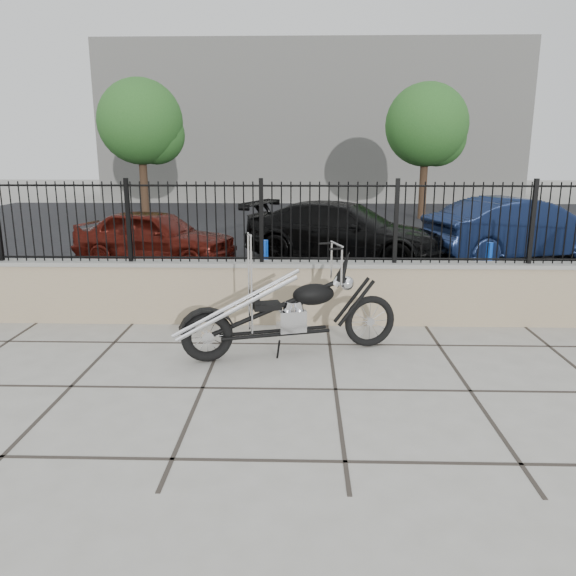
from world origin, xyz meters
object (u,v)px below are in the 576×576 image
(car_red, at_px, (155,237))
(car_blue, at_px, (520,229))
(car_black, at_px, (344,232))
(chopper_motorcycle, at_px, (287,294))

(car_red, distance_m, car_blue, 8.74)
(car_black, bearing_deg, chopper_motorcycle, -167.06)
(chopper_motorcycle, bearing_deg, car_black, 63.27)
(car_red, bearing_deg, car_black, -68.98)
(car_black, xyz_separation_m, car_blue, (4.28, 0.38, 0.05))
(car_red, relative_size, car_blue, 0.83)
(chopper_motorcycle, xyz_separation_m, car_blue, (5.45, 6.73, -0.07))
(chopper_motorcycle, xyz_separation_m, car_red, (-3.25, 5.91, -0.18))
(chopper_motorcycle, relative_size, car_red, 0.72)
(car_red, bearing_deg, car_blue, -69.31)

